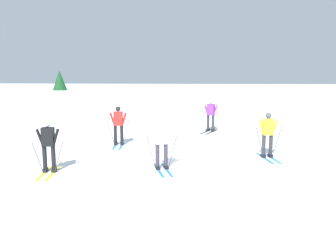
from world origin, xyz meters
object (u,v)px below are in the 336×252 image
at_px(skier_red, 118,124).
at_px(conifer_far_left, 60,83).
at_px(skier_purple, 211,114).
at_px(trail_marker_pole, 217,103).
at_px(skier_black, 48,145).
at_px(skier_yellow, 268,134).
at_px(skier_white, 161,141).

height_order(skier_red, conifer_far_left, conifer_far_left).
xyz_separation_m(skier_purple, trail_marker_pole, (0.83, 5.95, -0.01)).
distance_m(skier_black, conifer_far_left, 22.07).
bearing_deg(skier_black, trail_marker_pole, 64.53).
distance_m(skier_black, trail_marker_pole, 15.22).
bearing_deg(conifer_far_left, trail_marker_pole, -28.28).
bearing_deg(skier_purple, skier_black, -126.26).
bearing_deg(skier_yellow, conifer_far_left, 127.49).
bearing_deg(trail_marker_pole, conifer_far_left, 151.72).
distance_m(skier_purple, trail_marker_pole, 6.00).
relative_size(trail_marker_pole, conifer_far_left, 0.59).
distance_m(skier_white, trail_marker_pole, 13.53).
bearing_deg(skier_yellow, skier_white, -155.85).
relative_size(skier_yellow, skier_purple, 1.00).
bearing_deg(conifer_far_left, skier_white, -62.87).
bearing_deg(skier_black, skier_red, 70.44).
height_order(skier_black, conifer_far_left, conifer_far_left).
relative_size(skier_yellow, skier_red, 1.00).
relative_size(skier_purple, skier_red, 1.00).
bearing_deg(skier_white, skier_black, -171.42).
bearing_deg(skier_black, skier_yellow, 16.96).
height_order(skier_black, skier_purple, same).
bearing_deg(conifer_far_left, skier_purple, -46.28).
bearing_deg(skier_white, skier_purple, 73.71).
xyz_separation_m(skier_yellow, skier_purple, (-1.75, 5.52, -0.00)).
bearing_deg(skier_white, skier_yellow, 24.15).
xyz_separation_m(skier_black, skier_white, (3.60, 0.54, 0.04)).
bearing_deg(trail_marker_pole, skier_purple, -97.90).
bearing_deg(skier_black, conifer_far_left, 108.13).
bearing_deg(skier_red, trail_marker_pole, 62.10).
height_order(trail_marker_pole, conifer_far_left, conifer_far_left).
height_order(skier_white, skier_red, same).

